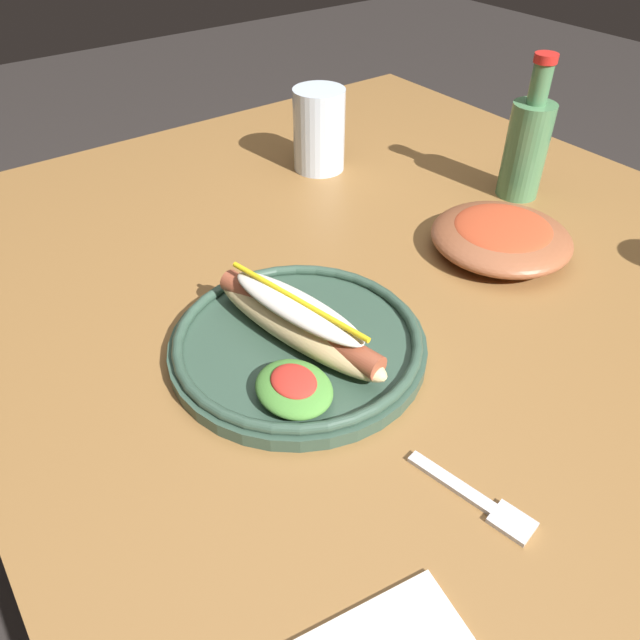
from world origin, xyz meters
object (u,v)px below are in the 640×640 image
at_px(fork, 479,501).
at_px(glass_bottle, 527,145).
at_px(side_bowl, 500,235).
at_px(water_cup, 319,130).
at_px(hot_dog_plate, 297,339).

xyz_separation_m(fork, glass_bottle, (-0.35, 0.47, 0.08)).
distance_m(fork, side_bowl, 0.41).
height_order(fork, glass_bottle, glass_bottle).
bearing_deg(side_bowl, fork, -50.88).
relative_size(water_cup, side_bowl, 0.70).
distance_m(hot_dog_plate, fork, 0.25).
distance_m(fork, water_cup, 0.67).
xyz_separation_m(fork, side_bowl, (-0.26, 0.32, 0.02)).
xyz_separation_m(hot_dog_plate, fork, (0.25, 0.02, -0.02)).
xyz_separation_m(hot_dog_plate, glass_bottle, (-0.10, 0.49, 0.06)).
bearing_deg(water_cup, glass_bottle, 36.94).
xyz_separation_m(water_cup, glass_bottle, (0.26, 0.19, 0.02)).
bearing_deg(glass_bottle, water_cup, -143.06).
distance_m(glass_bottle, side_bowl, 0.18).
bearing_deg(hot_dog_plate, side_bowl, 92.12).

